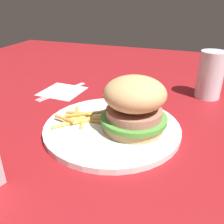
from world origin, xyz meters
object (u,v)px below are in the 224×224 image
Objects in this scene: plate at (112,128)px; sandwich at (134,104)px; fries_pile at (79,118)px; napkin at (62,91)px; drink_glass at (210,78)px; fork at (62,90)px.

sandwich reaches higher than plate.
napkin is (-0.13, 0.16, -0.02)m from fries_pile.
napkin is (-0.21, 0.16, -0.01)m from plate.
napkin is at bearing 148.59° from sandwich.
plate is 2.13× the size of sandwich.
fries_pile is at bearing -50.09° from napkin.
napkin is at bearing 129.91° from fries_pile.
fork is at bearing -165.63° from drink_glass.
drink_glass is (0.18, 0.25, 0.05)m from plate.
fork is at bearing -109.05° from napkin.
sandwich is at bearing 3.54° from fries_pile.
plate is 2.53× the size of napkin.
fries_pile is at bearing -176.23° from plate.
drink_glass is (0.39, 0.10, 0.05)m from fork.
sandwich reaches higher than fries_pile.
drink_glass is at bearing 14.37° from fork.
fork is 1.37× the size of drink_glass.
plate is 0.07m from fries_pile.
fork is at bearing 130.29° from fries_pile.
fork is (-0.13, 0.16, -0.01)m from fries_pile.
drink_glass reaches higher than plate.
fries_pile is 0.64× the size of fork.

